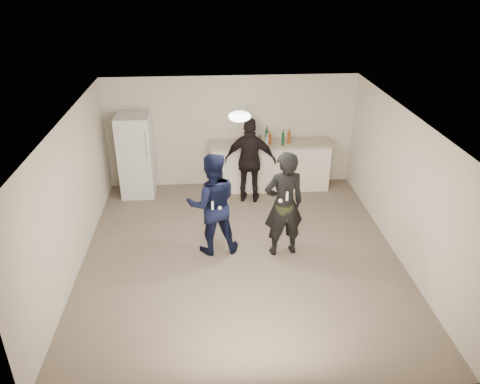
{
  "coord_description": "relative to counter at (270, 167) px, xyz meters",
  "views": [
    {
      "loc": [
        -0.51,
        -6.88,
        4.7
      ],
      "look_at": [
        0.0,
        0.2,
        1.15
      ],
      "focal_mm": 35.0,
      "sensor_mm": 36.0,
      "label": 1
    }
  ],
  "objects": [
    {
      "name": "fridge_handle",
      "position": [
        -2.64,
        -0.44,
        0.78
      ],
      "size": [
        0.02,
        0.02,
        0.6
      ],
      "primitive_type": "cylinder",
      "color": "silver",
      "rests_on": "fridge"
    },
    {
      "name": "counter",
      "position": [
        0.0,
        0.0,
        0.0
      ],
      "size": [
        2.6,
        0.56,
        1.05
      ],
      "primitive_type": "cube",
      "color": "white",
      "rests_on": "floor"
    },
    {
      "name": "nunchuk_man",
      "position": [
        -1.21,
        -2.7,
        0.45
      ],
      "size": [
        0.07,
        0.07,
        0.07
      ],
      "primitive_type": "sphere",
      "color": "white",
      "rests_on": "man"
    },
    {
      "name": "remote_man",
      "position": [
        -1.33,
        -2.73,
        0.53
      ],
      "size": [
        0.04,
        0.04,
        0.15
      ],
      "primitive_type": "cube",
      "color": "silver",
      "rests_on": "man"
    },
    {
      "name": "wall_back",
      "position": [
        -0.85,
        0.33,
        0.72
      ],
      "size": [
        6.0,
        0.0,
        6.0
      ],
      "primitive_type": "plane",
      "rotation": [
        1.57,
        0.0,
        0.0
      ],
      "color": "beige",
      "rests_on": "floor"
    },
    {
      "name": "counter_top",
      "position": [
        0.0,
        0.0,
        0.55
      ],
      "size": [
        2.68,
        0.64,
        0.04
      ],
      "primitive_type": "cube",
      "color": "#BCAA92",
      "rests_on": "counter"
    },
    {
      "name": "man",
      "position": [
        -1.33,
        -2.45,
        0.4
      ],
      "size": [
        0.96,
        0.78,
        1.85
      ],
      "primitive_type": "imported",
      "rotation": [
        0.0,
        0.0,
        3.23
      ],
      "color": "#0E163D",
      "rests_on": "floor"
    },
    {
      "name": "nunchuk_woman",
      "position": [
        -0.21,
        -2.84,
        0.62
      ],
      "size": [
        0.07,
        0.07,
        0.07
      ],
      "primitive_type": "sphere",
      "color": "white",
      "rests_on": "woman"
    },
    {
      "name": "spectator",
      "position": [
        -0.5,
        -0.58,
        0.39
      ],
      "size": [
        1.14,
        0.64,
        1.84
      ],
      "primitive_type": "imported",
      "rotation": [
        0.0,
        0.0,
        2.95
      ],
      "color": "black",
      "rests_on": "floor"
    },
    {
      "name": "wall_left",
      "position": [
        -3.6,
        -2.67,
        0.72
      ],
      "size": [
        0.0,
        6.0,
        6.0
      ],
      "primitive_type": "plane",
      "rotation": [
        1.57,
        0.0,
        1.57
      ],
      "color": "beige",
      "rests_on": "floor"
    },
    {
      "name": "ceiling_dome",
      "position": [
        -0.85,
        -2.37,
        1.93
      ],
      "size": [
        0.36,
        0.36,
        0.16
      ],
      "primitive_type": "ellipsoid",
      "color": "white",
      "rests_on": "ceiling"
    },
    {
      "name": "shaker",
      "position": [
        -0.23,
        0.07,
        0.65
      ],
      "size": [
        0.08,
        0.08,
        0.17
      ],
      "primitive_type": "cylinder",
      "color": "#B5B5BA",
      "rests_on": "counter_top"
    },
    {
      "name": "bottle_cluster",
      "position": [
        0.1,
        -0.05,
        0.68
      ],
      "size": [
        0.56,
        0.41,
        0.28
      ],
      "color": "silver",
      "rests_on": "counter_top"
    },
    {
      "name": "wall_front",
      "position": [
        -0.85,
        -5.67,
        0.72
      ],
      "size": [
        6.0,
        0.0,
        6.0
      ],
      "primitive_type": "plane",
      "rotation": [
        -1.57,
        0.0,
        0.0
      ],
      "color": "beige",
      "rests_on": "floor"
    },
    {
      "name": "remote_woman",
      "position": [
        -0.11,
        -2.87,
        0.72
      ],
      "size": [
        0.04,
        0.04,
        0.15
      ],
      "primitive_type": "cube",
      "color": "silver",
      "rests_on": "woman"
    },
    {
      "name": "camo_shorts",
      "position": [
        -0.11,
        -2.62,
        0.32
      ],
      "size": [
        0.34,
        0.34,
        0.28
      ],
      "primitive_type": "cylinder",
      "color": "#2B3418",
      "rests_on": "woman"
    },
    {
      "name": "wall_right",
      "position": [
        1.9,
        -2.67,
        0.72
      ],
      "size": [
        0.0,
        6.0,
        6.0
      ],
      "primitive_type": "plane",
      "rotation": [
        1.57,
        0.0,
        -1.57
      ],
      "color": "beige",
      "rests_on": "floor"
    },
    {
      "name": "fridge",
      "position": [
        -2.92,
        -0.07,
        0.38
      ],
      "size": [
        0.7,
        0.7,
        1.8
      ],
      "primitive_type": "cube",
      "color": "silver",
      "rests_on": "floor"
    },
    {
      "name": "ceiling",
      "position": [
        -0.85,
        -2.67,
        1.98
      ],
      "size": [
        6.0,
        6.0,
        0.0
      ],
      "primitive_type": "plane",
      "rotation": [
        3.14,
        0.0,
        0.0
      ],
      "color": "silver",
      "rests_on": "wall_back"
    },
    {
      "name": "floor",
      "position": [
        -0.85,
        -2.67,
        -0.53
      ],
      "size": [
        6.0,
        6.0,
        0.0
      ],
      "primitive_type": "plane",
      "color": "#6B5B4C",
      "rests_on": "ground"
    },
    {
      "name": "woman",
      "position": [
        -0.11,
        -2.62,
        0.44
      ],
      "size": [
        0.77,
        0.58,
        1.92
      ],
      "primitive_type": "imported",
      "rotation": [
        0.0,
        0.0,
        3.32
      ],
      "color": "black",
      "rests_on": "floor"
    }
  ]
}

